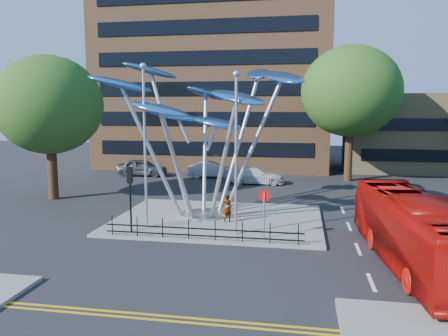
% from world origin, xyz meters
% --- Properties ---
extents(ground, '(120.00, 120.00, 0.00)m').
position_xyz_m(ground, '(0.00, 0.00, 0.00)').
color(ground, black).
rests_on(ground, ground).
extents(traffic_island, '(12.00, 9.00, 0.15)m').
position_xyz_m(traffic_island, '(-1.00, 6.00, 0.07)').
color(traffic_island, slate).
rests_on(traffic_island, ground).
extents(double_yellow_near, '(40.00, 0.12, 0.01)m').
position_xyz_m(double_yellow_near, '(0.00, -6.00, 0.01)').
color(double_yellow_near, gold).
rests_on(double_yellow_near, ground).
extents(double_yellow_far, '(40.00, 0.12, 0.01)m').
position_xyz_m(double_yellow_far, '(0.00, -6.30, 0.01)').
color(double_yellow_far, gold).
rests_on(double_yellow_far, ground).
extents(brick_tower, '(25.00, 15.00, 30.00)m').
position_xyz_m(brick_tower, '(-6.00, 32.00, 15.00)').
color(brick_tower, brown).
rests_on(brick_tower, ground).
extents(low_building_near, '(15.00, 8.00, 8.00)m').
position_xyz_m(low_building_near, '(16.00, 30.00, 4.00)').
color(low_building_near, tan).
rests_on(low_building_near, ground).
extents(tree_right, '(8.80, 8.80, 12.11)m').
position_xyz_m(tree_right, '(8.00, 22.00, 8.04)').
color(tree_right, black).
rests_on(tree_right, ground).
extents(tree_left, '(7.60, 7.60, 10.32)m').
position_xyz_m(tree_left, '(-14.00, 10.00, 6.79)').
color(tree_left, black).
rests_on(tree_left, ground).
extents(leaf_sculpture, '(12.72, 9.54, 9.51)m').
position_xyz_m(leaf_sculpture, '(-2.07, 6.68, 6.87)').
color(leaf_sculpture, '#9EA0A5').
rests_on(leaf_sculpture, traffic_island).
extents(street_lamp_left, '(0.36, 0.36, 8.80)m').
position_xyz_m(street_lamp_left, '(-4.50, 3.50, 5.36)').
color(street_lamp_left, '#9EA0A5').
rests_on(street_lamp_left, traffic_island).
extents(street_lamp_right, '(0.36, 0.36, 8.30)m').
position_xyz_m(street_lamp_right, '(0.50, 3.00, 5.09)').
color(street_lamp_right, '#9EA0A5').
rests_on(street_lamp_right, traffic_island).
extents(traffic_light_island, '(0.28, 0.18, 3.42)m').
position_xyz_m(traffic_light_island, '(-5.00, 2.50, 2.61)').
color(traffic_light_island, black).
rests_on(traffic_light_island, traffic_island).
extents(no_entry_sign_island, '(0.60, 0.10, 2.45)m').
position_xyz_m(no_entry_sign_island, '(2.00, 2.52, 1.82)').
color(no_entry_sign_island, '#9EA0A5').
rests_on(no_entry_sign_island, traffic_island).
extents(pedestrian_railing_front, '(10.00, 0.06, 1.00)m').
position_xyz_m(pedestrian_railing_front, '(-1.00, 1.70, 0.55)').
color(pedestrian_railing_front, black).
rests_on(pedestrian_railing_front, traffic_island).
extents(red_bus, '(3.64, 11.14, 3.05)m').
position_xyz_m(red_bus, '(8.50, 0.12, 1.52)').
color(red_bus, '#A30C07').
rests_on(red_bus, ground).
extents(pedestrian, '(0.69, 0.61, 1.59)m').
position_xyz_m(pedestrian, '(-0.34, 5.23, 0.95)').
color(pedestrian, gray).
rests_on(pedestrian, traffic_island).
extents(parked_car_left, '(4.90, 2.07, 1.66)m').
position_xyz_m(parked_car_left, '(-11.51, 21.48, 0.83)').
color(parked_car_left, '#44474D').
rests_on(parked_car_left, ground).
extents(parked_car_mid, '(4.84, 2.37, 1.53)m').
position_xyz_m(parked_car_mid, '(-4.57, 21.59, 0.76)').
color(parked_car_mid, '#9FA2A6').
rests_on(parked_car_mid, ground).
extents(parked_car_right, '(5.01, 2.20, 1.43)m').
position_xyz_m(parked_car_right, '(-0.07, 18.94, 0.72)').
color(parked_car_right, silver).
rests_on(parked_car_right, ground).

